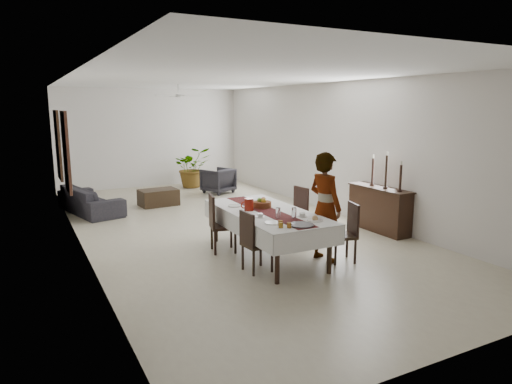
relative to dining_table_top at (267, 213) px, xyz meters
The scene contains 87 objects.
floor 2.30m from the dining_table_top, 85.85° to the left, with size 6.00×12.00×0.00m, color #BFB798.
ceiling 3.25m from the dining_table_top, 85.85° to the left, with size 6.00×12.00×0.02m, color white.
wall_back 8.20m from the dining_table_top, 88.90° to the left, with size 6.00×0.02×3.20m, color silver.
wall_front 3.93m from the dining_table_top, 87.66° to the right, with size 6.00×0.02×3.20m, color silver.
wall_left 3.66m from the dining_table_top, 142.79° to the left, with size 0.02×12.00×3.20m, color silver.
wall_right 3.91m from the dining_table_top, 34.37° to the left, with size 0.02×12.00×3.20m, color silver.
dining_table_top is the anchor object (origin of this frame).
table_leg_fl 1.38m from the dining_table_top, 112.09° to the right, with size 0.08×0.08×0.75m, color black.
table_leg_fr 1.38m from the dining_table_top, 69.88° to the right, with size 0.08×0.08×0.75m, color black.
table_leg_bl 1.38m from the dining_table_top, 110.12° to the left, with size 0.08×0.08×0.75m, color black.
table_leg_br 1.38m from the dining_table_top, 67.91° to the left, with size 0.08×0.08×0.75m, color black.
tablecloth_top 0.03m from the dining_table_top, ahead, with size 1.27×2.78×0.01m, color silver.
tablecloth_drape_left 0.64m from the dining_table_top, behind, with size 0.01×2.78×0.32m, color silver.
tablecloth_drape_right 0.64m from the dining_table_top, ahead, with size 0.01×2.78×0.32m, color silver.
tablecloth_drape_near 1.39m from the dining_table_top, 90.99° to the right, with size 1.27×0.01×0.32m, color white.
tablecloth_drape_far 1.39m from the dining_table_top, 89.01° to the left, with size 1.27×0.01×0.32m, color silver.
table_runner 0.04m from the dining_table_top, behind, with size 0.38×2.69×0.00m, color #5B1A1A.
red_pitcher 0.35m from the dining_table_top, 148.05° to the left, with size 0.16×0.16×0.22m, color maroon.
pitcher_handle 0.42m from the dining_table_top, 154.89° to the left, with size 0.13×0.13×0.02m, color #991B0B.
wine_glass_near 0.72m from the dining_table_top, 80.53° to the right, with size 0.08×0.08×0.18m, color silver.
wine_glass_mid 0.62m from the dining_table_top, 101.29° to the right, with size 0.08×0.08×0.18m, color white.
teacup_right 0.73m from the dining_table_top, 64.42° to the right, with size 0.10×0.10×0.06m, color silver.
saucer_right 0.72m from the dining_table_top, 64.42° to the right, with size 0.16×0.16×0.01m, color silver.
teacup_left 0.50m from the dining_table_top, 131.59° to the right, with size 0.10×0.10×0.06m, color silver.
saucer_left 0.50m from the dining_table_top, 131.59° to the right, with size 0.16×0.16×0.01m, color white.
plate_near_right 1.03m from the dining_table_top, 70.85° to the right, with size 0.26×0.26×0.02m, color white.
bread_near_right 1.04m from the dining_table_top, 70.85° to the right, with size 0.10×0.10×0.10m, color tan.
plate_near_left 0.87m from the dining_table_top, 112.79° to the right, with size 0.26×0.26×0.02m, color white.
plate_far_left 0.69m from the dining_table_top, 119.20° to the left, with size 0.26×0.26×0.02m, color silver.
serving_tray 1.13m from the dining_table_top, 90.99° to the right, with size 0.39×0.39×0.02m, color #38383C.
jam_jar_a 1.19m from the dining_table_top, 102.50° to the right, with size 0.07×0.07×0.08m, color #8E5114.
jam_jar_b 1.16m from the dining_table_top, 108.40° to the right, with size 0.07×0.07×0.08m, color #926215.
jam_jar_c 1.04m from the dining_table_top, 107.34° to the right, with size 0.07×0.07×0.08m, color brown.
fruit_basket 0.29m from the dining_table_top, 77.70° to the left, with size 0.32×0.32×0.11m, color brown.
fruit_red 0.35m from the dining_table_top, 72.51° to the left, with size 0.10×0.10×0.10m, color #962C0F.
fruit_green 0.35m from the dining_table_top, 86.97° to the left, with size 0.09×0.09×0.09m, color #568528.
fruit_yellow 0.28m from the dining_table_top, 74.98° to the left, with size 0.09×0.09×0.09m, color gold.
chair_right_near_seat 1.35m from the dining_table_top, 40.58° to the right, with size 0.43×0.43×0.05m, color black.
chair_right_near_leg_fl 1.64m from the dining_table_top, 43.79° to the right, with size 0.04×0.04×0.42m, color black.
chair_right_near_leg_fr 1.52m from the dining_table_top, 31.14° to the right, with size 0.04×0.04×0.42m, color black.
chair_right_near_leg_bl 1.37m from the dining_table_top, 51.32° to the right, with size 0.04×0.04×0.42m, color black.
chair_right_near_leg_br 1.22m from the dining_table_top, 35.98° to the right, with size 0.04×0.04×0.42m, color black.
chair_right_near_back 1.49m from the dining_table_top, 37.46° to the right, with size 0.43×0.04×0.54m, color black.
chair_right_far_seat 1.25m from the dining_table_top, 35.12° to the left, with size 0.44×0.44×0.05m, color black.
chair_right_far_leg_fl 1.42m from the dining_table_top, 24.36° to the left, with size 0.04×0.04×0.43m, color black.
chair_right_far_leg_fr 1.56m from the dining_table_top, 37.89° to the left, with size 0.04×0.04×0.43m, color black.
chair_right_far_leg_bl 1.12m from the dining_table_top, 30.96° to the left, with size 0.04×0.04×0.43m, color black.
chair_right_far_leg_br 1.30m from the dining_table_top, 47.17° to the left, with size 0.04×0.04×0.43m, color black.
chair_right_far_back 1.39m from the dining_table_top, 31.15° to the left, with size 0.44×0.04×0.56m, color black.
chair_left_near_seat 0.85m from the dining_table_top, 130.03° to the right, with size 0.42×0.42×0.05m, color black.
chair_left_near_leg_fl 0.99m from the dining_table_top, 147.44° to the right, with size 0.04×0.04×0.42m, color black.
chair_left_near_leg_fr 1.17m from the dining_table_top, 130.35° to the right, with size 0.04×0.04×0.42m, color black.
chair_left_near_leg_bl 0.79m from the dining_table_top, 129.42° to the right, with size 0.04×0.04×0.42m, color black.
chair_left_near_leg_br 1.00m from the dining_table_top, 112.85° to the right, with size 0.04×0.04×0.42m, color black.
chair_left_near_back 0.92m from the dining_table_top, 138.64° to the right, with size 0.42×0.04×0.53m, color black.
chair_left_far_seat 0.88m from the dining_table_top, 134.63° to the left, with size 0.45×0.45×0.05m, color black.
chair_left_far_leg_fl 1.22m from the dining_table_top, 131.64° to the left, with size 0.04×0.04×0.44m, color black.
chair_left_far_leg_fr 1.07m from the dining_table_top, 150.70° to the left, with size 0.04×0.04×0.44m, color black.
chair_left_far_leg_bl 0.98m from the dining_table_top, 116.35° to the left, with size 0.04×0.04×0.44m, color black.
chair_left_far_leg_br 0.80m from the dining_table_top, 140.27° to the left, with size 0.04×0.04×0.44m, color black.
chair_left_far_back 1.00m from the dining_table_top, 140.91° to the left, with size 0.45×0.04×0.57m, color black.
woman 1.02m from the dining_table_top, 40.01° to the right, with size 0.68×0.45×1.87m, color #94969C.
sideboard_body 2.98m from the dining_table_top, ahead, with size 0.40×1.52×0.91m, color black.
sideboard_top 2.96m from the dining_table_top, ahead, with size 0.45×1.58×0.03m, color black.
candlestick_near_base 2.95m from the dining_table_top, ahead, with size 0.10×0.10×0.03m, color black.
candlestick_near_shaft 2.98m from the dining_table_top, ahead, with size 0.05×0.05×0.51m, color black.
candlestick_near_candle 3.03m from the dining_table_top, ahead, with size 0.04×0.04×0.08m, color beige.
candlestick_mid_base 2.95m from the dining_table_top, ahead, with size 0.10×0.10×0.03m, color black.
candlestick_mid_shaft 2.99m from the dining_table_top, ahead, with size 0.05×0.05×0.66m, color black.
candlestick_mid_candle 3.08m from the dining_table_top, ahead, with size 0.04×0.04×0.08m, color #EFE5CF.
candlestick_far_base 3.01m from the dining_table_top, 11.80° to the left, with size 0.10×0.10×0.03m, color black.
candlestick_far_shaft 3.04m from the dining_table_top, 11.80° to the left, with size 0.05×0.05×0.56m, color black.
candlestick_far_candle 3.10m from the dining_table_top, 11.80° to the left, with size 0.04×0.04×0.08m, color white.
sofa 5.51m from the dining_table_top, 114.35° to the left, with size 2.24×0.88×0.65m, color #28252A.
armchair 6.20m from the dining_table_top, 74.97° to the left, with size 0.81×0.84×0.76m, color #29262C.
coffee_table 5.10m from the dining_table_top, 95.99° to the left, with size 0.98×0.65×0.44m, color black.
potted_plant 7.42m from the dining_table_top, 80.22° to the left, with size 1.19×1.03×1.32m, color #255723.
mirror_frame_near 5.25m from the dining_table_top, 122.74° to the left, with size 0.06×1.05×1.85m, color black.
mirror_glass_near 5.23m from the dining_table_top, 122.42° to the left, with size 0.01×0.90×1.70m, color white.
mirror_frame_far 7.09m from the dining_table_top, 113.46° to the left, with size 0.06×1.05×1.85m, color black.
mirror_glass_far 7.07m from the dining_table_top, 113.20° to the left, with size 0.01×0.90×1.70m, color silver.
fan_rod 5.66m from the dining_table_top, 88.26° to the left, with size 0.04×0.04×0.20m, color silver.
fan_hub 5.58m from the dining_table_top, 88.26° to the left, with size 0.16×0.16×0.08m, color beige.
fan_blade_n 5.90m from the dining_table_top, 88.37° to the left, with size 0.10×0.55×0.01m, color white.
fan_blade_s 5.26m from the dining_table_top, 88.13° to the left, with size 0.10×0.55×0.01m, color white.
fan_blade_e 5.60m from the dining_table_top, 84.39° to the left, with size 0.55×0.10×0.01m, color silver.
fan_blade_w 5.58m from the dining_table_top, 92.15° to the left, with size 0.55×0.10×0.01m, color white.
Camera 1 is at (-3.94, -8.96, 2.61)m, focal length 32.00 mm.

